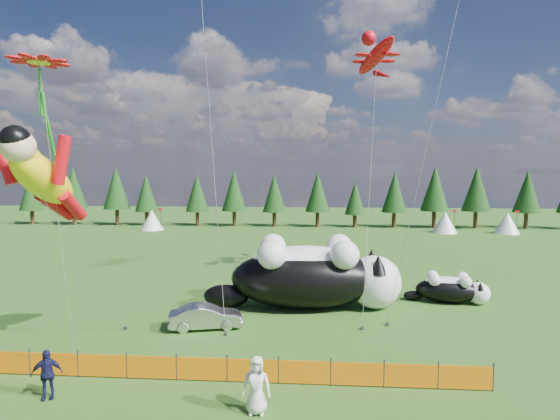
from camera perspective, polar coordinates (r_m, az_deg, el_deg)
name	(u,v)px	position (r m, az deg, el deg)	size (l,w,h in m)	color
ground	(218,350)	(21.20, -8.06, -17.64)	(160.00, 160.00, 0.00)	#103509
safety_fence	(202,369)	(18.32, -10.18, -19.74)	(22.06, 0.06, 1.10)	#262626
tree_line	(283,200)	(64.38, 0.37, 1.36)	(90.00, 4.00, 8.00)	black
festival_tents	(362,222)	(59.87, 10.61, -1.51)	(50.00, 3.20, 2.80)	white
cat_large	(314,274)	(26.42, 4.43, -8.36)	(11.87, 4.68, 4.28)	black
cat_small	(451,289)	(29.60, 21.49, -9.53)	(5.13, 2.36, 1.86)	black
car	(206,317)	(23.70, -9.66, -13.57)	(1.31, 3.77, 1.24)	silver
spectator_c	(47,374)	(18.71, -28.18, -18.38)	(1.06, 0.54, 1.82)	#141539
spectator_e	(256,385)	(15.85, -3.11, -21.86)	(0.97, 0.63, 1.98)	white
superhero_kite	(44,179)	(20.99, -28.48, 3.59)	(5.05, 6.42, 10.63)	yellow
gecko_kite	(376,56)	(32.35, 12.39, 19.02)	(5.32, 12.47, 18.33)	red
flower_kite	(39,65)	(23.67, -28.95, 16.23)	(4.02, 3.69, 13.36)	red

